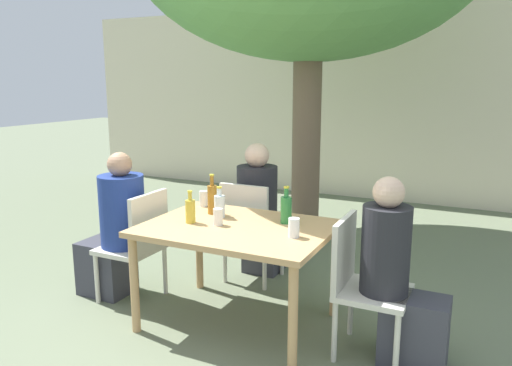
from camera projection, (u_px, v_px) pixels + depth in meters
The scene contains 16 objects.
ground_plane at pixel (238, 322), 3.65m from camera, with size 30.00×30.00×0.00m, color #667056.
cafe_building_wall at pixel (377, 104), 7.18m from camera, with size 10.00×0.08×2.80m.
dining_table_front at pixel (238, 237), 3.52m from camera, with size 1.30×0.96×0.74m.
patio_chair_0 at pixel (139, 241), 3.92m from camera, with size 0.44×0.44×0.89m.
patio_chair_1 at pixel (360, 279), 3.17m from camera, with size 0.44×0.44×0.89m.
patio_chair_2 at pixel (250, 227), 4.29m from camera, with size 0.44×0.44×0.89m.
person_seated_0 at pixel (115, 233), 4.01m from camera, with size 0.58×0.35×1.19m.
person_seated_1 at pixel (399, 283), 3.07m from camera, with size 0.55×0.30×1.18m.
person_seated_2 at pixel (261, 216), 4.48m from camera, with size 0.36×0.58×1.21m.
water_bottle_0 at pixel (220, 205), 3.70m from camera, with size 0.08×0.08×0.23m.
green_bottle_1 at pixel (286, 209), 3.54m from camera, with size 0.08×0.08×0.27m.
amber_bottle_2 at pixel (212, 198), 3.79m from camera, with size 0.07×0.07×0.31m.
oil_cruet_3 at pixel (190, 210), 3.55m from camera, with size 0.07×0.07×0.24m.
drinking_glass_0 at pixel (218, 217), 3.50m from camera, with size 0.07×0.07×0.12m.
drinking_glass_1 at pixel (294, 228), 3.23m from camera, with size 0.07×0.07×0.13m.
drinking_glass_2 at pixel (204, 199), 4.02m from camera, with size 0.07×0.07×0.13m.
Camera 1 is at (1.58, -2.97, 1.75)m, focal length 35.00 mm.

